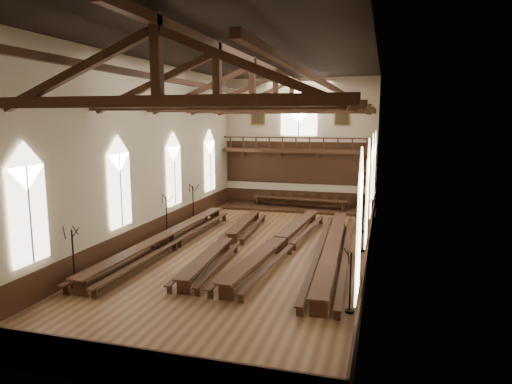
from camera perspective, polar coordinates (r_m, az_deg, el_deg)
ground at (r=24.36m, az=-0.43°, el=-7.26°), size 26.00×26.00×0.00m
room_walls at (r=23.37m, az=-0.45°, el=8.11°), size 26.00×26.00×26.00m
wainscot_band at (r=24.20m, az=-0.43°, el=-5.90°), size 12.00×26.00×1.20m
side_windows at (r=23.58m, az=-0.44°, el=1.49°), size 11.85×19.80×4.50m
end_window at (r=35.93m, az=5.40°, el=9.66°), size 2.80×0.12×3.80m
minstrels_gallery at (r=35.82m, az=5.25°, el=4.35°), size 11.80×1.24×3.70m
portraits at (r=35.93m, az=5.39°, el=9.47°), size 7.75×0.09×1.45m
roof_trusses at (r=23.40m, az=-0.45°, el=12.41°), size 11.70×25.70×2.80m
refectory_row_a at (r=25.06m, az=-11.21°, el=-5.59°), size 1.73×14.87×0.80m
refectory_row_b at (r=24.60m, az=-3.51°, el=-5.88°), size 1.84×14.01×0.70m
refectory_row_c at (r=24.00m, az=3.09°, el=-6.14°), size 2.12×14.70×0.77m
refectory_row_d at (r=23.15m, az=9.54°, el=-6.78°), size 1.93×14.91×0.80m
dais at (r=35.05m, az=5.41°, el=-2.05°), size 11.40×2.89×0.19m
high_table at (r=34.93m, az=5.43°, el=-0.97°), size 7.28×1.44×0.68m
high_chairs at (r=35.63m, az=5.63°, el=-0.87°), size 7.63×0.43×0.94m
candelabrum_left_near at (r=20.39m, az=-21.78°, el=-8.93°), size 0.79×0.73×2.59m
candelabrum_left_mid at (r=27.18m, az=-11.09°, el=-4.01°), size 0.71×0.78×2.54m
candelabrum_left_far at (r=30.56m, az=-7.85°, el=-2.40°), size 0.75×0.81×2.65m
candelabrum_right_near at (r=17.01m, az=11.66°, el=-12.32°), size 0.69×0.71×2.37m
candelabrum_right_mid at (r=24.61m, az=13.07°, el=-5.23°), size 0.83×0.87×2.87m
candelabrum_right_far at (r=28.67m, az=13.48°, el=-3.51°), size 0.71×0.70×2.38m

